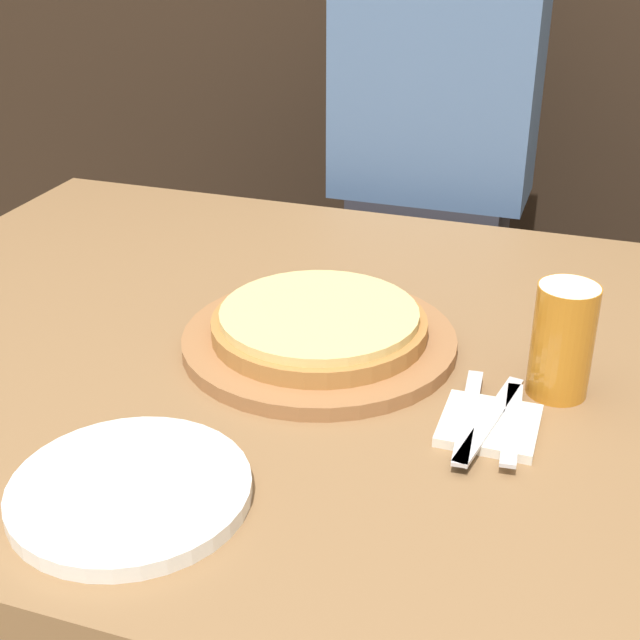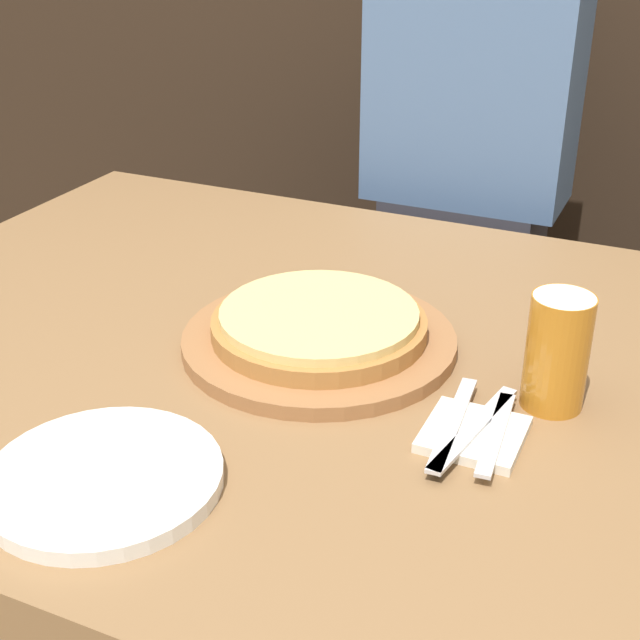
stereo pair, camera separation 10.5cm
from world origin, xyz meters
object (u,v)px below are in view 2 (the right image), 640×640
Objects in this scene: diner_person at (464,220)px; beer_glass at (558,347)px; spoon at (496,433)px; dinner_knife at (474,428)px; pizza_on_board at (320,331)px; dinner_plate at (104,478)px; fork at (453,423)px.

beer_glass is at bearing -66.89° from diner_person.
diner_person is (-0.28, 0.86, -0.09)m from spoon.
dinner_knife is (-0.06, -0.11, -0.06)m from beer_glass.
beer_glass is at bearing 70.18° from spoon.
dinner_plate is (-0.08, -0.37, -0.01)m from pizza_on_board.
spoon is at bearing -24.98° from pizza_on_board.
fork is 0.90m from diner_person.
dinner_knife is at bearing -73.43° from diner_person.
beer_glass is 0.13m from spoon.
dinner_plate is 1.24× the size of fork.
fork is at bearing -74.96° from diner_person.
fork is 1.00× the size of dinner_knife.
pizza_on_board is 0.26m from fork.
beer_glass is at bearing 50.83° from fork.
pizza_on_board is 1.84× the size of dinner_knife.
dinner_knife is at bearing 36.49° from dinner_plate.
pizza_on_board is at bearing 152.86° from dinner_knife.
dinner_knife is at bearing -180.00° from spoon.
pizza_on_board is at bearing -89.36° from diner_person.
fork is at bearing -29.68° from pizza_on_board.
dinner_plate is at bearing -141.32° from fork.
beer_glass is 0.53m from dinner_plate.
beer_glass reaches higher than pizza_on_board.
beer_glass is 0.84× the size of spoon.
spoon is at bearing 34.50° from dinner_plate.
dinner_knife is at bearing 0.00° from fork.
pizza_on_board is 1.48× the size of dinner_plate.
beer_glass is 0.57× the size of dinner_plate.
beer_glass reaches higher than dinner_plate.
diner_person is at bearing 113.11° from beer_glass.
pizza_on_board reaches higher than fork.
dinner_knife and spoon have the same top height.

